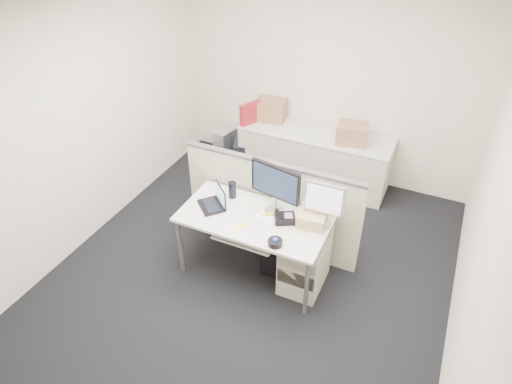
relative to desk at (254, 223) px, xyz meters
The scene contains 29 objects.
floor 0.67m from the desk, ahead, with size 4.00×4.50×0.01m, color black.
ceiling 2.04m from the desk, ahead, with size 4.00×4.50×0.01m, color white.
wall_back 2.35m from the desk, 90.00° to the left, with size 4.00×0.02×2.70m, color silver.
wall_front 2.35m from the desk, 90.00° to the right, with size 4.00×0.02×2.70m, color silver.
wall_left 2.11m from the desk, behind, with size 0.02×4.50×2.70m, color silver.
wall_right 2.11m from the desk, ahead, with size 0.02×4.50×2.70m, color silver.
desk is the anchor object (origin of this frame).
keyboard_tray 0.19m from the desk, 90.00° to the right, with size 0.62×0.32×0.02m, color silver.
drawer_pedestal 0.65m from the desk, ahead, with size 0.40×0.55×0.65m, color #BDB69F.
cubicle_partition 0.46m from the desk, 90.00° to the left, with size 2.00×0.06×1.10m, color beige.
back_counter 1.95m from the desk, 90.00° to the left, with size 2.00×0.60×0.72m, color #BDB69F.
monitor_main 0.41m from the desk, 50.19° to the left, with size 0.54×0.21×0.54m, color black.
monitor_small 0.74m from the desk, 15.48° to the left, with size 0.39×0.19×0.47m, color #B7B7BC.
laptop 0.51m from the desk, behind, with size 0.29×0.22×0.22m, color black.
trackball 0.46m from the desk, 38.66° to the right, with size 0.14×0.14×0.05m, color black.
desk_phone 0.33m from the desk, 14.93° to the left, with size 0.20×0.16×0.06m, color black.
paper_stack 0.21m from the desk, 38.66° to the left, with size 0.23×0.29×0.01m, color white.
sticky_pad 0.20m from the desk, 105.52° to the right, with size 0.08×0.08×0.01m, color #FFF92B.
travel_mug 0.44m from the desk, 147.85° to the left, with size 0.08×0.08×0.17m, color black.
banana 0.19m from the desk, 35.07° to the left, with size 0.18×0.04×0.04m, color yellow.
cellphone 0.24m from the desk, 63.43° to the left, with size 0.06×0.11×0.01m, color black.
manila_folders 0.60m from the desk, 19.98° to the left, with size 0.27×0.34×0.13m, color #D7B77A.
keyboard 0.15m from the desk, 74.99° to the right, with size 0.46×0.16×0.03m, color black.
pc_tower_desk 0.51m from the desk, 52.48° to the left, with size 0.18×0.46×0.43m, color black.
pc_tower_spare_dark 2.15m from the desk, 119.88° to the left, with size 0.19×0.48×0.45m, color black.
pc_tower_spare_silver 2.48m from the desk, 123.84° to the left, with size 0.20×0.50×0.47m, color #B7B7BC.
cardboard_box_left 2.18m from the desk, 108.85° to the left, with size 0.40×0.30×0.30m, color #8E6444.
cardboard_box_right 1.94m from the desk, 75.67° to the left, with size 0.37×0.29×0.27m, color #8E6444.
red_binder 2.05m from the desk, 116.19° to the left, with size 0.08×0.33×0.31m, color maroon.
Camera 1 is at (1.51, -3.21, 3.59)m, focal length 32.00 mm.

